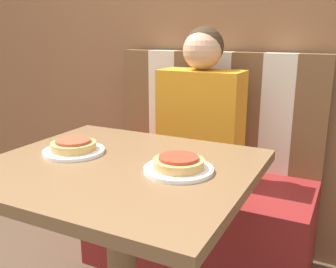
% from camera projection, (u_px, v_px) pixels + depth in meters
% --- Properties ---
extents(wall_back, '(7.00, 0.05, 2.60)m').
position_uv_depth(wall_back, '(227.00, 7.00, 1.91)').
color(wall_back, brown).
rests_on(wall_back, ground_plane).
extents(booth_seat, '(1.09, 0.54, 0.49)m').
position_uv_depth(booth_seat, '(198.00, 221.00, 1.90)').
color(booth_seat, maroon).
rests_on(booth_seat, ground_plane).
extents(booth_backrest, '(1.09, 0.08, 0.59)m').
position_uv_depth(booth_backrest, '(217.00, 109.00, 1.96)').
color(booth_backrest, brown).
rests_on(booth_backrest, booth_seat).
extents(dining_table, '(0.82, 0.73, 0.78)m').
position_uv_depth(dining_table, '(120.00, 198.00, 1.20)').
color(dining_table, brown).
rests_on(dining_table, ground_plane).
extents(person, '(0.39, 0.21, 0.71)m').
position_uv_depth(person, '(201.00, 108.00, 1.75)').
color(person, orange).
rests_on(person, booth_seat).
extents(plate_left, '(0.21, 0.21, 0.01)m').
position_uv_depth(plate_left, '(74.00, 151.00, 1.27)').
color(plate_left, white).
rests_on(plate_left, dining_table).
extents(plate_right, '(0.21, 0.21, 0.01)m').
position_uv_depth(plate_right, '(178.00, 169.00, 1.10)').
color(plate_right, white).
rests_on(plate_right, dining_table).
extents(pizza_left, '(0.15, 0.15, 0.04)m').
position_uv_depth(pizza_left, '(74.00, 145.00, 1.27)').
color(pizza_left, tan).
rests_on(pizza_left, plate_left).
extents(pizza_right, '(0.15, 0.15, 0.04)m').
position_uv_depth(pizza_right, '(179.00, 162.00, 1.10)').
color(pizza_right, tan).
rests_on(pizza_right, plate_right).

